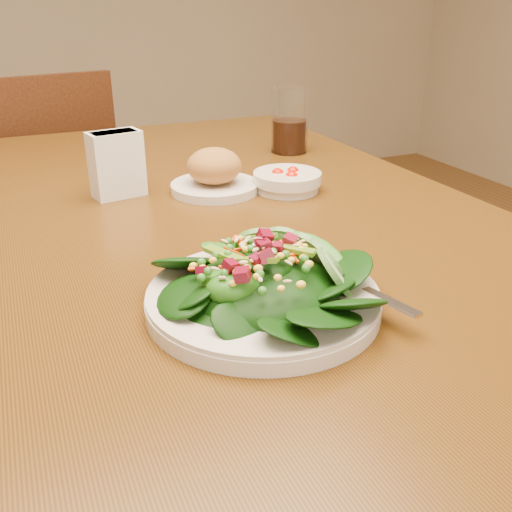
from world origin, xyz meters
name	(u,v)px	position (x,y,z in m)	size (l,w,h in m)	color
dining_table	(213,258)	(0.00, 0.00, 0.65)	(0.90, 1.40, 0.75)	#51310B
chair_far	(48,210)	(-0.23, 0.92, 0.47)	(0.48, 0.49, 0.89)	#401F0F
salad_plate	(271,284)	(-0.05, -0.36, 0.78)	(0.27, 0.27, 0.08)	silver
bread_plate	(214,174)	(0.03, 0.07, 0.78)	(0.16, 0.16, 0.08)	silver
tomato_bowl	(287,181)	(0.16, 0.02, 0.77)	(0.13, 0.13, 0.04)	silver
drinking_glass	(290,125)	(0.29, 0.28, 0.81)	(0.08, 0.08, 0.15)	silver
napkin_holder	(116,163)	(-0.13, 0.11, 0.81)	(0.10, 0.07, 0.12)	white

